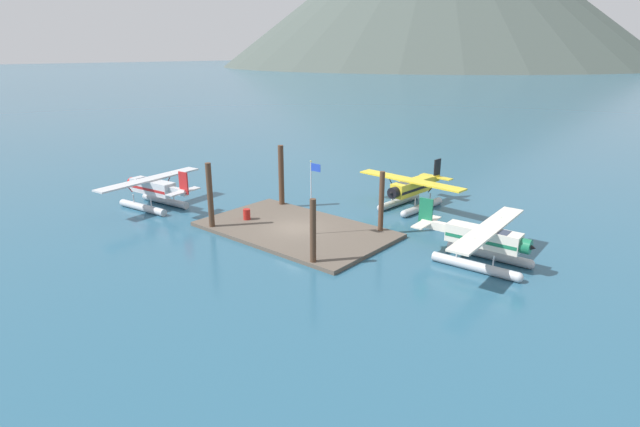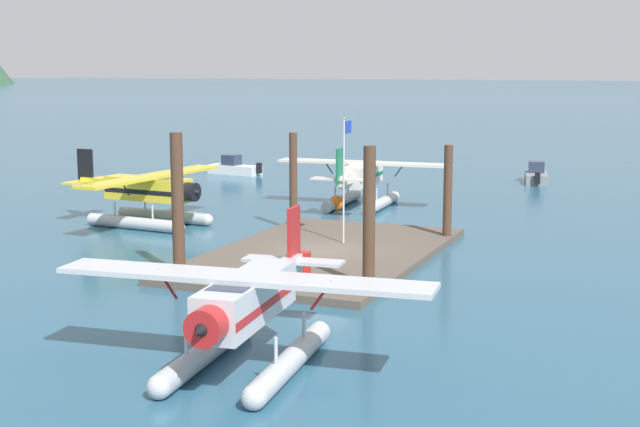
{
  "view_description": "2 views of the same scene",
  "coord_description": "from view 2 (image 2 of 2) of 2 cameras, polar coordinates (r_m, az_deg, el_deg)",
  "views": [
    {
      "loc": [
        25.37,
        -27.11,
        13.5
      ],
      "look_at": [
        1.66,
        1.07,
        1.56
      ],
      "focal_mm": 28.17,
      "sensor_mm": 36.0,
      "label": 1
    },
    {
      "loc": [
        -34.55,
        -14.28,
        8.1
      ],
      "look_at": [
        1.59,
        0.8,
        1.63
      ],
      "focal_mm": 49.32,
      "sensor_mm": 36.0,
      "label": 2
    }
  ],
  "objects": [
    {
      "name": "ground_plane",
      "position": [
        38.26,
        0.19,
        -2.84
      ],
      "size": [
        1200.0,
        1200.0,
        0.0
      ],
      "primitive_type": "plane",
      "color": "#285670"
    },
    {
      "name": "seaplane_yellow_bow_right",
      "position": [
        46.5,
        -11.05,
        1.14
      ],
      "size": [
        10.47,
        7.97,
        3.84
      ],
      "color": "#B7BABF",
      "rests_on": "ground"
    },
    {
      "name": "fuel_drum",
      "position": [
        33.7,
        -1.08,
        -3.23
      ],
      "size": [
        0.62,
        0.62,
        0.88
      ],
      "color": "#AD1E19",
      "rests_on": "dock_platform"
    },
    {
      "name": "dock_platform",
      "position": [
        38.22,
        0.19,
        -2.62
      ],
      "size": [
        14.89,
        8.9,
        0.3
      ],
      "primitive_type": "cube",
      "color": "brown",
      "rests_on": "ground"
    },
    {
      "name": "piling_near_left",
      "position": [
        31.51,
        3.2,
        -0.49
      ],
      "size": [
        0.44,
        0.44,
        5.41
      ],
      "primitive_type": "cylinder",
      "color": "#4C3323",
      "rests_on": "ground"
    },
    {
      "name": "flagpole",
      "position": [
        39.4,
        1.62,
        3.18
      ],
      "size": [
        0.95,
        0.1,
        5.66
      ],
      "color": "silver",
      "rests_on": "dock_platform"
    },
    {
      "name": "mooring_buoy",
      "position": [
        50.61,
        1.08,
        0.68
      ],
      "size": [
        0.89,
        0.89,
        0.89
      ],
      "primitive_type": "sphere",
      "color": "orange",
      "rests_on": "ground"
    },
    {
      "name": "boat_white_open_east",
      "position": [
        68.65,
        -5.65,
        2.97
      ],
      "size": [
        2.03,
        4.88,
        1.5
      ],
      "color": "silver",
      "rests_on": "ground"
    },
    {
      "name": "piling_far_left",
      "position": [
        34.87,
        -9.21,
        0.57
      ],
      "size": [
        0.49,
        0.49,
        5.66
      ],
      "primitive_type": "cylinder",
      "color": "#4C3323",
      "rests_on": "ground"
    },
    {
      "name": "piling_far_right",
      "position": [
        44.25,
        -1.75,
        2.07
      ],
      "size": [
        0.4,
        0.4,
        4.94
      ],
      "primitive_type": "cylinder",
      "color": "#4C3323",
      "rests_on": "ground"
    },
    {
      "name": "boat_grey_open_se",
      "position": [
        65.27,
        13.84,
        2.41
      ],
      "size": [
        4.84,
        2.28,
        1.5
      ],
      "color": "gray",
      "rests_on": "ground"
    },
    {
      "name": "seaplane_silver_port_aft",
      "position": [
        24.01,
        -4.81,
        -6.41
      ],
      "size": [
        7.95,
        10.49,
        3.84
      ],
      "color": "#B7BABF",
      "rests_on": "ground"
    },
    {
      "name": "seaplane_cream_stbd_fwd",
      "position": [
        51.86,
        2.75,
        2.15
      ],
      "size": [
        7.98,
        10.46,
        3.84
      ],
      "color": "#B7BABF",
      "rests_on": "ground"
    },
    {
      "name": "piling_near_right",
      "position": [
        41.65,
        8.29,
        1.28
      ],
      "size": [
        0.41,
        0.41,
        4.59
      ],
      "primitive_type": "cylinder",
      "color": "#4C3323",
      "rests_on": "ground"
    }
  ]
}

